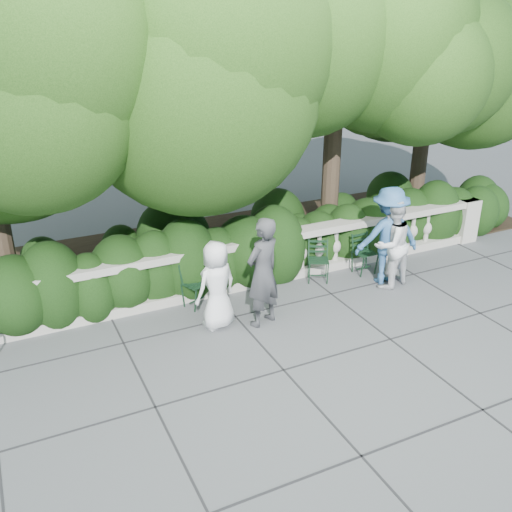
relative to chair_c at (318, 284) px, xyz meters
name	(u,v)px	position (x,y,z in m)	size (l,w,h in m)	color
ground	(282,331)	(-1.50, -1.28, 0.00)	(90.00, 90.00, 0.00)	#484A4E
balustrade	(238,265)	(-1.50, 0.52, 0.49)	(12.00, 0.44, 1.00)	#9E998E
shrub_hedge	(215,265)	(-1.50, 1.72, 0.00)	(15.00, 2.60, 1.70)	black
tree_canopy	(239,68)	(-0.81, 1.91, 3.96)	(15.04, 6.52, 6.78)	#3F3023
chair_c	(318,284)	(0.00, 0.00, 0.00)	(0.44, 0.48, 0.84)	black
chair_d	(202,308)	(-2.42, 0.06, 0.00)	(0.44, 0.48, 0.84)	black
chair_f	(368,276)	(1.12, -0.11, 0.00)	(0.44, 0.48, 0.84)	black
person_businessman	(217,285)	(-2.39, -0.62, 0.78)	(0.76, 0.49, 1.55)	white
person_woman_grey	(263,272)	(-1.66, -0.87, 0.97)	(0.71, 0.46, 1.93)	#38393D
person_casual_man	(391,244)	(1.20, -0.63, 0.88)	(0.86, 0.67, 1.76)	silver
person_older_blue	(388,236)	(1.24, -0.48, 0.98)	(1.26, 0.72, 1.95)	#305D92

